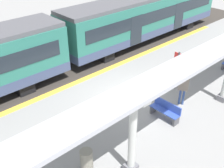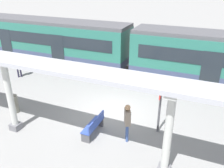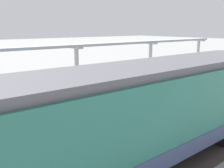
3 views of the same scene
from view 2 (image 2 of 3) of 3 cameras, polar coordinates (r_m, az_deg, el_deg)
ground_plane at (r=12.54m, az=0.24°, el=-6.67°), size 176.00×176.00×0.00m
tactile_edge_strip at (r=15.42m, az=5.29°, el=-0.46°), size 0.40×26.54×0.01m
trackbed at (r=17.00m, az=7.21°, el=1.91°), size 3.20×38.54×0.01m
train_near_carriage at (r=20.36m, az=-16.78°, el=10.31°), size 2.65×14.93×3.48m
canopy_pillar_second at (r=11.26m, az=-23.49°, el=-2.72°), size 1.10×0.44×3.41m
canopy_pillar_third at (r=8.23m, az=13.39°, el=-11.71°), size 1.10×0.44×3.41m
canopy_beam at (r=8.47m, az=-8.95°, el=3.36°), size 1.20×21.33×0.16m
bench_near_end at (r=10.72m, az=-4.36°, el=-9.97°), size 1.50×0.45×0.86m
trash_bin at (r=13.29m, az=-22.73°, el=-4.49°), size 0.48×0.48×0.95m
platform_info_sign at (r=10.57m, az=11.50°, el=-5.30°), size 0.56×0.10×2.20m
passenger_waiting_near_edge at (r=17.60m, az=-21.86°, el=4.91°), size 0.54×0.50×1.76m
passenger_by_the_benches at (r=9.96m, az=3.74°, el=-8.37°), size 0.56×0.43×1.76m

